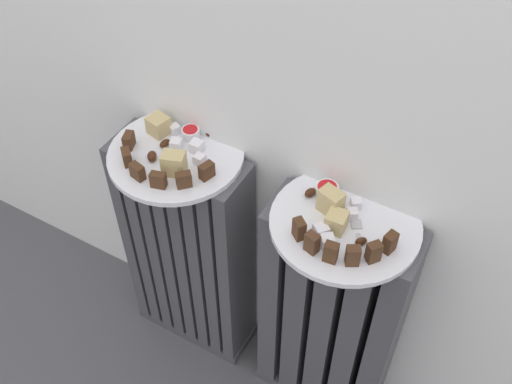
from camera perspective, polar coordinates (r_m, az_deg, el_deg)
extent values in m
cube|color=#47474C|center=(1.79, -5.50, -11.93)|extent=(0.32, 0.12, 0.03)
cube|color=#47474C|center=(1.58, -10.63, -3.35)|extent=(0.03, 0.12, 0.63)
cube|color=#47474C|center=(1.56, -9.45, -3.92)|extent=(0.03, 0.12, 0.63)
cube|color=#47474C|center=(1.54, -8.24, -4.50)|extent=(0.03, 0.12, 0.63)
cube|color=#47474C|center=(1.53, -7.01, -5.09)|extent=(0.03, 0.12, 0.63)
cube|color=#47474C|center=(1.51, -5.74, -5.69)|extent=(0.03, 0.12, 0.63)
cube|color=#47474C|center=(1.50, -4.45, -6.31)|extent=(0.03, 0.12, 0.63)
cube|color=#47474C|center=(1.48, -3.12, -6.93)|extent=(0.03, 0.12, 0.63)
cube|color=#47474C|center=(1.47, -1.77, -7.55)|extent=(0.03, 0.12, 0.63)
cube|color=#47474C|center=(1.70, 5.94, -17.37)|extent=(0.32, 0.12, 0.03)
cube|color=#47474C|center=(1.44, 2.25, -9.38)|extent=(0.05, 0.12, 0.63)
cube|color=#47474C|center=(1.42, 4.58, -10.42)|extent=(0.05, 0.12, 0.63)
cube|color=#47474C|center=(1.41, 6.97, -11.45)|extent=(0.05, 0.12, 0.63)
cube|color=#47474C|center=(1.40, 9.42, -12.48)|extent=(0.05, 0.12, 0.63)
cube|color=#47474C|center=(1.40, 11.91, -13.50)|extent=(0.05, 0.12, 0.63)
cylinder|color=white|center=(1.28, -7.54, 3.50)|extent=(0.29, 0.29, 0.01)
cylinder|color=white|center=(1.15, 8.39, -2.94)|extent=(0.29, 0.29, 0.01)
cube|color=#472B19|center=(1.30, -11.88, 4.76)|extent=(0.03, 0.03, 0.03)
cube|color=#472B19|center=(1.26, -12.06, 3.24)|extent=(0.03, 0.03, 0.03)
cube|color=#472B19|center=(1.23, -11.11, 1.90)|extent=(0.03, 0.02, 0.03)
cube|color=#472B19|center=(1.20, -9.19, 1.12)|extent=(0.03, 0.03, 0.03)
cube|color=#472B19|center=(1.20, -6.81, 1.15)|extent=(0.03, 0.03, 0.03)
cube|color=#472B19|center=(1.21, -4.67, 1.99)|extent=(0.03, 0.03, 0.03)
cube|color=tan|center=(1.32, -9.17, 6.21)|extent=(0.05, 0.05, 0.04)
cube|color=tan|center=(1.22, -7.74, 2.67)|extent=(0.05, 0.05, 0.05)
cube|color=white|center=(1.28, -7.52, 4.46)|extent=(0.03, 0.03, 0.02)
cube|color=white|center=(1.24, -5.33, 3.07)|extent=(0.02, 0.02, 0.02)
cube|color=white|center=(1.32, -7.67, 5.87)|extent=(0.03, 0.03, 0.02)
cube|color=white|center=(1.27, -5.61, 4.29)|extent=(0.02, 0.02, 0.02)
ellipsoid|color=#3D1E0F|center=(1.29, -8.58, 4.55)|extent=(0.02, 0.03, 0.01)
ellipsoid|color=#3D1E0F|center=(1.31, -4.51, 5.70)|extent=(0.03, 0.03, 0.02)
ellipsoid|color=#3D1E0F|center=(1.27, -9.77, 3.34)|extent=(0.03, 0.03, 0.02)
cylinder|color=white|center=(1.30, -6.17, 5.49)|extent=(0.04, 0.04, 0.02)
cylinder|color=red|center=(1.30, -6.19, 5.69)|extent=(0.03, 0.03, 0.01)
cube|color=#472B19|center=(1.10, 4.08, -3.49)|extent=(0.03, 0.03, 0.04)
cube|color=#472B19|center=(1.08, 5.28, -4.78)|extent=(0.03, 0.02, 0.04)
cube|color=#472B19|center=(1.07, 7.06, -5.66)|extent=(0.03, 0.02, 0.04)
cube|color=#472B19|center=(1.07, 9.09, -5.94)|extent=(0.03, 0.03, 0.04)
cube|color=#472B19|center=(1.08, 11.02, -5.58)|extent=(0.03, 0.03, 0.04)
cube|color=#472B19|center=(1.10, 12.48, -4.66)|extent=(0.02, 0.03, 0.04)
cube|color=tan|center=(1.12, 7.56, -2.78)|extent=(0.04, 0.04, 0.04)
cube|color=tan|center=(1.14, 7.06, -0.91)|extent=(0.05, 0.04, 0.05)
cube|color=white|center=(1.15, 9.03, -2.05)|extent=(0.03, 0.03, 0.02)
cube|color=white|center=(1.17, 9.37, -1.06)|extent=(0.03, 0.03, 0.02)
cube|color=white|center=(1.10, 6.73, -4.64)|extent=(0.03, 0.03, 0.02)
cube|color=white|center=(1.11, 6.14, -3.65)|extent=(0.03, 0.03, 0.02)
ellipsoid|color=#3D1E0F|center=(1.18, 5.12, -0.05)|extent=(0.02, 0.03, 0.02)
ellipsoid|color=#3D1E0F|center=(1.11, 9.86, -4.61)|extent=(0.03, 0.03, 0.02)
cylinder|color=white|center=(1.19, 6.68, 0.17)|extent=(0.05, 0.05, 0.02)
cylinder|color=red|center=(1.18, 6.71, 0.35)|extent=(0.04, 0.04, 0.01)
cube|color=#B7B7BC|center=(1.11, 9.81, -5.17)|extent=(0.04, 0.06, 0.00)
cube|color=#B7B7BC|center=(1.15, 9.43, -3.02)|extent=(0.03, 0.03, 0.00)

